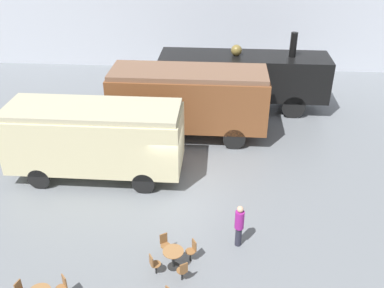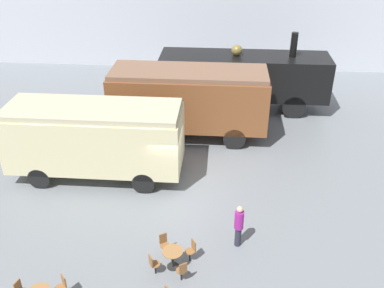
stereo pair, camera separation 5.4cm
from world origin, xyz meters
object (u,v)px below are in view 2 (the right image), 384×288
object	(u,v)px
cafe_table_mid	(173,255)
visitor_person	(239,224)
steam_locomotive	(244,75)
passenger_coach_wooden	(189,98)
passenger_coach_vintage	(95,136)

from	to	relation	value
cafe_table_mid	visitor_person	distance (m)	2.65
steam_locomotive	cafe_table_mid	size ratio (longest dim) A/B	13.38
steam_locomotive	passenger_coach_wooden	xyz separation A→B (m)	(-2.99, -3.77, 0.11)
cafe_table_mid	visitor_person	xyz separation A→B (m)	(2.28, 1.29, 0.43)
cafe_table_mid	visitor_person	size ratio (longest dim) A/B	0.41
passenger_coach_vintage	visitor_person	distance (m)	7.78
cafe_table_mid	passenger_coach_wooden	bearing A→B (deg)	91.50
steam_locomotive	cafe_table_mid	world-z (taller)	steam_locomotive
visitor_person	passenger_coach_wooden	bearing A→B (deg)	106.66
passenger_coach_vintage	cafe_table_mid	size ratio (longest dim) A/B	10.51
passenger_coach_vintage	cafe_table_mid	xyz separation A→B (m)	(4.13, -5.58, -1.48)
steam_locomotive	visitor_person	distance (m)	12.30
steam_locomotive	passenger_coach_vintage	world-z (taller)	steam_locomotive
passenger_coach_wooden	passenger_coach_vintage	distance (m)	5.70
steam_locomotive	cafe_table_mid	bearing A→B (deg)	-101.42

